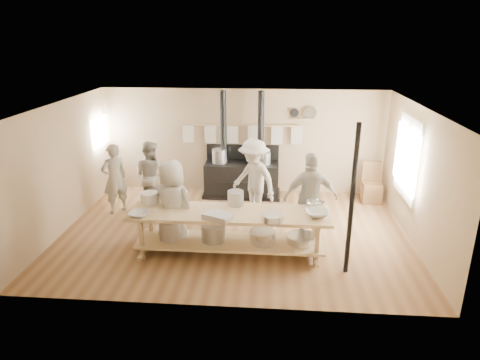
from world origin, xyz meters
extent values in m
plane|color=brown|center=(0.00, 0.00, 0.00)|extent=(7.00, 7.00, 0.00)
plane|color=tan|center=(0.00, 2.50, 1.30)|extent=(7.00, 0.00, 7.00)
plane|color=tan|center=(0.00, -2.50, 1.30)|extent=(7.00, 0.00, 7.00)
plane|color=tan|center=(-3.50, 0.00, 1.30)|extent=(0.00, 5.00, 5.00)
plane|color=tan|center=(3.50, 0.00, 1.30)|extent=(0.00, 5.00, 5.00)
plane|color=beige|center=(0.00, 0.00, 2.60)|extent=(7.00, 7.00, 0.00)
cube|color=beige|center=(3.47, 0.60, 1.50)|extent=(0.06, 1.35, 1.65)
plane|color=white|center=(3.43, 0.60, 1.50)|extent=(0.00, 1.50, 1.50)
cube|color=beige|center=(3.42, 0.60, 1.50)|extent=(0.02, 0.03, 1.50)
plane|color=white|center=(-3.45, 2.00, 1.60)|extent=(0.00, 0.90, 0.90)
cube|color=black|center=(0.00, 2.10, 0.42)|extent=(1.80, 0.70, 0.85)
cube|color=black|center=(0.00, 2.10, 0.05)|extent=(1.90, 0.75, 0.10)
cube|color=black|center=(0.00, 2.40, 1.05)|extent=(1.80, 0.12, 0.35)
cylinder|color=black|center=(-0.45, 2.15, 1.73)|extent=(0.15, 0.15, 1.75)
cylinder|color=black|center=(0.45, 2.15, 1.73)|extent=(0.15, 0.15, 1.75)
cylinder|color=#B2B2B7|center=(-0.55, 2.10, 1.02)|extent=(0.36, 0.36, 0.34)
cylinder|color=gray|center=(0.55, 2.05, 1.00)|extent=(0.30, 0.30, 0.30)
cylinder|color=tan|center=(0.00, 2.40, 1.72)|extent=(3.00, 0.04, 0.04)
cube|color=silver|center=(-1.35, 2.40, 1.50)|extent=(0.28, 0.01, 0.46)
cube|color=silver|center=(-0.81, 2.40, 1.50)|extent=(0.28, 0.01, 0.46)
cube|color=silver|center=(-0.27, 2.40, 1.50)|extent=(0.28, 0.01, 0.46)
cube|color=silver|center=(0.27, 2.40, 1.50)|extent=(0.28, 0.01, 0.46)
cube|color=silver|center=(0.81, 2.40, 1.50)|extent=(0.28, 0.01, 0.46)
cube|color=silver|center=(1.35, 2.40, 1.50)|extent=(0.28, 0.01, 0.46)
cube|color=tan|center=(1.40, 2.42, 1.90)|extent=(0.50, 0.14, 0.03)
cylinder|color=black|center=(1.25, 2.44, 2.05)|extent=(0.20, 0.04, 0.20)
cylinder|color=silver|center=(1.62, 2.44, 2.05)|extent=(0.32, 0.03, 0.32)
cube|color=tan|center=(0.00, -0.90, 0.82)|extent=(3.60, 0.90, 0.06)
cube|color=tan|center=(0.00, -0.90, 0.25)|extent=(3.40, 0.80, 0.04)
cube|color=tan|center=(0.00, -0.90, 0.20)|extent=(3.30, 0.06, 0.06)
cube|color=tan|center=(-1.55, -1.20, 0.42)|extent=(0.07, 0.07, 0.85)
cube|color=tan|center=(-1.55, -0.60, 0.42)|extent=(0.07, 0.07, 0.85)
cube|color=tan|center=(1.55, -1.20, 0.42)|extent=(0.07, 0.07, 0.85)
cube|color=tan|center=(1.55, -0.60, 0.42)|extent=(0.07, 0.07, 0.85)
cylinder|color=#B2B2B7|center=(-1.10, -0.90, 0.46)|extent=(0.40, 0.40, 0.38)
cylinder|color=gray|center=(-0.30, -0.90, 0.42)|extent=(0.44, 0.44, 0.30)
cylinder|color=silver|center=(0.60, -0.90, 0.38)|extent=(0.48, 0.48, 0.22)
cylinder|color=silver|center=(1.30, -0.90, 0.34)|extent=(0.52, 0.52, 0.14)
cylinder|color=black|center=(2.05, -1.35, 1.30)|extent=(0.08, 0.08, 2.60)
imported|color=#ADA799|center=(-2.76, 0.86, 0.80)|extent=(0.68, 0.68, 1.60)
imported|color=#ADA799|center=(-2.02, 1.16, 0.80)|extent=(0.95, 0.85, 1.60)
imported|color=#ADA799|center=(-1.08, -0.67, 0.86)|extent=(0.97, 0.79, 1.71)
imported|color=#ADA799|center=(1.50, -0.17, 0.88)|extent=(1.08, 0.55, 1.77)
imported|color=#ADA799|center=(0.36, 0.76, 0.89)|extent=(1.31, 1.25, 1.79)
cube|color=brown|center=(3.15, 1.95, 0.24)|extent=(0.45, 0.45, 0.48)
cube|color=brown|center=(3.15, 2.15, 0.69)|extent=(0.45, 0.05, 0.53)
imported|color=silver|center=(-1.55, -1.23, 0.89)|extent=(0.40, 0.40, 0.08)
imported|color=silver|center=(-1.08, -0.57, 0.89)|extent=(0.36, 0.36, 0.09)
imported|color=silver|center=(1.55, -0.96, 0.90)|extent=(0.46, 0.46, 0.10)
imported|color=silver|center=(1.55, -0.57, 0.90)|extent=(0.48, 0.48, 0.11)
cube|color=#B2B2B7|center=(-0.16, -1.23, 0.90)|extent=(0.56, 0.49, 0.11)
cylinder|color=silver|center=(0.77, -1.22, 0.91)|extent=(0.48, 0.48, 0.12)
cylinder|color=gray|center=(0.08, -0.57, 0.99)|extent=(0.31, 0.31, 0.27)
cylinder|color=silver|center=(-1.55, -0.57, 0.95)|extent=(0.36, 0.36, 0.20)
cylinder|color=silver|center=(-0.88, -0.66, 0.97)|extent=(0.20, 0.20, 0.24)
camera|label=1|loc=(0.74, -7.90, 3.91)|focal=32.00mm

